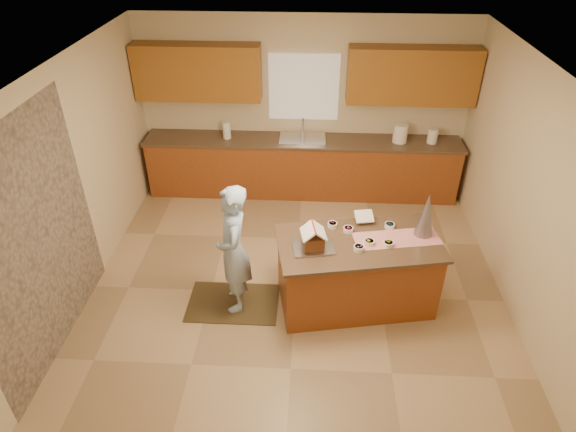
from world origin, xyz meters
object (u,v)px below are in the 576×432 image
object	(u,v)px
tinsel_tree	(426,215)
gingerbread_house	(313,239)
island_base	(356,274)
boy	(233,250)

from	to	relation	value
tinsel_tree	gingerbread_house	xyz separation A→B (m)	(-1.23, -0.32, -0.14)
island_base	boy	distance (m)	1.44
gingerbread_house	island_base	bearing A→B (deg)	15.63
boy	tinsel_tree	bearing A→B (deg)	87.35
tinsel_tree	gingerbread_house	distance (m)	1.28
boy	gingerbread_house	bearing A→B (deg)	77.76
tinsel_tree	gingerbread_house	size ratio (longest dim) A/B	1.69
boy	gingerbread_house	size ratio (longest dim) A/B	5.07
island_base	gingerbread_house	distance (m)	0.78
gingerbread_house	tinsel_tree	bearing A→B (deg)	14.74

